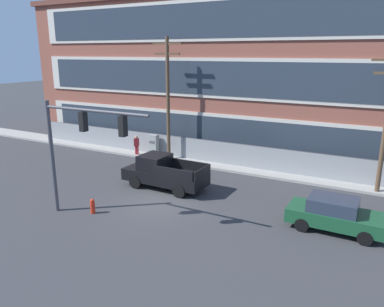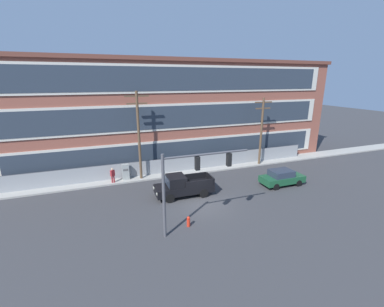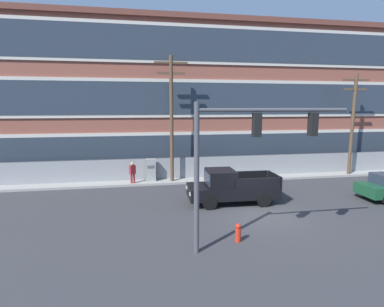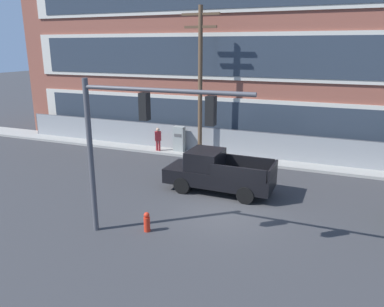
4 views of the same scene
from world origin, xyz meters
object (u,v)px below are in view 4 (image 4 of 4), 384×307
object	(u,v)px
utility_pole_near_corner	(200,77)
electrical_cabinet	(179,140)
traffic_signal_mast	(133,129)
pedestrian_near_cabinet	(158,139)
fire_hydrant	(147,222)
pickup_truck_black	(217,173)

from	to	relation	value
utility_pole_near_corner	electrical_cabinet	xyz separation A→B (m)	(-1.53, 0.24, -4.08)
traffic_signal_mast	pedestrian_near_cabinet	bearing A→B (deg)	112.88
utility_pole_near_corner	fire_hydrant	size ratio (longest dim) A/B	11.60
electrical_cabinet	fire_hydrant	xyz separation A→B (m)	(3.19, -10.33, -0.51)
pickup_truck_black	fire_hydrant	distance (m)	5.05
fire_hydrant	traffic_signal_mast	bearing A→B (deg)	-96.87
fire_hydrant	pickup_truck_black	bearing A→B (deg)	76.39
utility_pole_near_corner	electrical_cabinet	bearing A→B (deg)	170.96
electrical_cabinet	fire_hydrant	size ratio (longest dim) A/B	2.29
traffic_signal_mast	electrical_cabinet	world-z (taller)	traffic_signal_mast
traffic_signal_mast	pedestrian_near_cabinet	size ratio (longest dim) A/B	3.58
utility_pole_near_corner	electrical_cabinet	distance (m)	4.37
traffic_signal_mast	pedestrian_near_cabinet	world-z (taller)	traffic_signal_mast
traffic_signal_mast	pickup_truck_black	size ratio (longest dim) A/B	1.15
electrical_cabinet	utility_pole_near_corner	bearing A→B (deg)	-9.04
traffic_signal_mast	fire_hydrant	world-z (taller)	traffic_signal_mast
pedestrian_near_cabinet	fire_hydrant	xyz separation A→B (m)	(4.49, -9.86, -0.59)
pickup_truck_black	utility_pole_near_corner	bearing A→B (deg)	118.56
electrical_cabinet	pedestrian_near_cabinet	xyz separation A→B (m)	(-1.30, -0.47, 0.08)
traffic_signal_mast	pickup_truck_black	bearing A→B (deg)	77.13
utility_pole_near_corner	electrical_cabinet	world-z (taller)	utility_pole_near_corner
pedestrian_near_cabinet	fire_hydrant	world-z (taller)	pedestrian_near_cabinet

